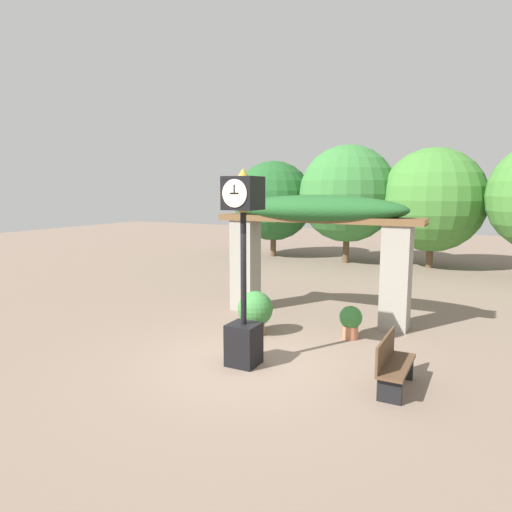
% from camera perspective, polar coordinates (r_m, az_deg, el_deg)
% --- Properties ---
extents(ground_plane, '(60.00, 60.00, 0.00)m').
position_cam_1_polar(ground_plane, '(8.99, -0.77, -13.20)').
color(ground_plane, '#7F6B5B').
extents(pedestal_clock, '(0.60, 0.65, 3.67)m').
position_cam_1_polar(pedestal_clock, '(8.43, -1.57, -2.08)').
color(pedestal_clock, black).
rests_on(pedestal_clock, ground).
extents(pergola, '(5.29, 1.24, 3.17)m').
position_cam_1_polar(pergola, '(11.61, 7.45, 3.29)').
color(pergola, gray).
rests_on(pergola, ground).
extents(potted_plant_near_left, '(0.81, 0.81, 1.01)m').
position_cam_1_polar(potted_plant_near_left, '(10.47, -0.09, -6.84)').
color(potted_plant_near_left, '#B26B4C').
rests_on(potted_plant_near_left, ground).
extents(potted_plant_near_right, '(0.51, 0.51, 0.74)m').
position_cam_1_polar(potted_plant_near_right, '(10.44, 11.74, -7.90)').
color(potted_plant_near_right, '#B26B4C').
rests_on(potted_plant_near_right, ground).
extents(park_bench, '(0.42, 1.31, 0.89)m').
position_cam_1_polar(park_bench, '(8.07, 16.74, -12.87)').
color(park_bench, brown).
rests_on(park_bench, ground).
extents(tree_line, '(15.36, 5.21, 5.29)m').
position_cam_1_polar(tree_line, '(20.54, 16.66, 6.99)').
color(tree_line, brown).
rests_on(tree_line, ground).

